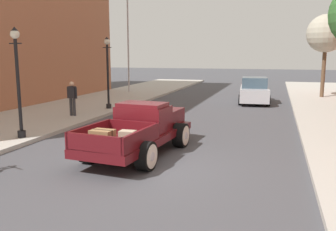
{
  "coord_description": "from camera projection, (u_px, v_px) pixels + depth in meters",
  "views": [
    {
      "loc": [
        3.55,
        -9.05,
        3.06
      ],
      "look_at": [
        0.05,
        2.52,
        1.0
      ],
      "focal_mm": 38.24,
      "sensor_mm": 36.0,
      "label": 1
    }
  ],
  "objects": [
    {
      "name": "street_lamp_far",
      "position": [
        108.0,
        67.0,
        19.28
      ],
      "size": [
        0.5,
        0.32,
        3.85
      ],
      "color": "black",
      "rests_on": "sidewalk_left"
    },
    {
      "name": "street_lamp_near",
      "position": [
        18.0,
        74.0,
        12.39
      ],
      "size": [
        0.5,
        0.32,
        3.85
      ],
      "color": "black",
      "rests_on": "sidewalk_left"
    },
    {
      "name": "hotrod_truck_maroon",
      "position": [
        142.0,
        129.0,
        11.25
      ],
      "size": [
        2.48,
        5.04,
        1.58
      ],
      "color": "#510F14",
      "rests_on": "ground"
    },
    {
      "name": "car_background_silver",
      "position": [
        254.0,
        91.0,
        22.82
      ],
      "size": [
        2.11,
        4.42,
        1.65
      ],
      "color": "#B7B7BC",
      "rests_on": "ground"
    },
    {
      "name": "flagpole",
      "position": [
        130.0,
        19.0,
        27.71
      ],
      "size": [
        1.74,
        0.16,
        9.16
      ],
      "color": "#B2B2B7",
      "rests_on": "sidewalk_left"
    },
    {
      "name": "pedestrian_sidewalk_left",
      "position": [
        72.0,
        96.0,
        17.11
      ],
      "size": [
        0.53,
        0.22,
        1.65
      ],
      "color": "#333338",
      "rests_on": "sidewalk_left"
    },
    {
      "name": "ground_plane",
      "position": [
        141.0,
        165.0,
        10.06
      ],
      "size": [
        140.0,
        140.0,
        0.0
      ],
      "primitive_type": "plane",
      "color": "#47474C"
    },
    {
      "name": "street_tree_third",
      "position": [
        326.0,
        34.0,
        24.22
      ],
      "size": [
        2.57,
        2.57,
        5.62
      ],
      "color": "brown",
      "rests_on": "sidewalk_right"
    }
  ]
}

